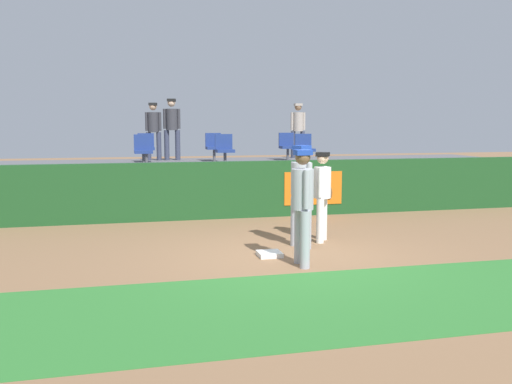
{
  "coord_description": "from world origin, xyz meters",
  "views": [
    {
      "loc": [
        -2.69,
        -8.77,
        2.28
      ],
      "look_at": [
        -0.3,
        1.19,
        1.0
      ],
      "focal_mm": 38.51,
      "sensor_mm": 36.0,
      "label": 1
    }
  ],
  "objects_px": {
    "seat_front_right": "(304,147)",
    "spectator_hooded": "(298,126)",
    "spectator_capped": "(153,127)",
    "seat_front_left": "(143,149)",
    "first_base": "(269,254)",
    "seat_front_center": "(224,148)",
    "player_fielder_home": "(323,190)",
    "player_runner_visitor": "(301,189)",
    "seat_back_left": "(146,146)",
    "seat_back_center": "(214,145)",
    "player_coach_visitor": "(302,199)",
    "spectator_casual": "(172,125)",
    "seat_back_right": "(287,145)"
  },
  "relations": [
    {
      "from": "seat_back_right",
      "to": "seat_front_right",
      "type": "relative_size",
      "value": 1.0
    },
    {
      "from": "seat_front_center",
      "to": "player_fielder_home",
      "type": "bearing_deg",
      "value": -76.09
    },
    {
      "from": "player_coach_visitor",
      "to": "seat_front_left",
      "type": "distance_m",
      "value": 6.59
    },
    {
      "from": "seat_front_left",
      "to": "seat_back_right",
      "type": "height_order",
      "value": "same"
    },
    {
      "from": "first_base",
      "to": "player_coach_visitor",
      "type": "bearing_deg",
      "value": -64.42
    },
    {
      "from": "player_fielder_home",
      "to": "seat_front_center",
      "type": "bearing_deg",
      "value": -134.24
    },
    {
      "from": "seat_front_right",
      "to": "seat_back_left",
      "type": "bearing_deg",
      "value": 156.84
    },
    {
      "from": "seat_back_center",
      "to": "spectator_hooded",
      "type": "relative_size",
      "value": 0.47
    },
    {
      "from": "seat_front_center",
      "to": "seat_back_center",
      "type": "bearing_deg",
      "value": 90.0
    },
    {
      "from": "spectator_casual",
      "to": "seat_front_center",
      "type": "bearing_deg",
      "value": 124.01
    },
    {
      "from": "seat_front_center",
      "to": "spectator_capped",
      "type": "distance_m",
      "value": 3.23
    },
    {
      "from": "seat_back_left",
      "to": "spectator_capped",
      "type": "height_order",
      "value": "spectator_capped"
    },
    {
      "from": "player_runner_visitor",
      "to": "seat_front_left",
      "type": "xyz_separation_m",
      "value": [
        -2.66,
        4.89,
        0.54
      ]
    },
    {
      "from": "first_base",
      "to": "seat_back_left",
      "type": "bearing_deg",
      "value": 103.79
    },
    {
      "from": "player_coach_visitor",
      "to": "seat_back_right",
      "type": "relative_size",
      "value": 2.23
    },
    {
      "from": "player_runner_visitor",
      "to": "spectator_hooded",
      "type": "xyz_separation_m",
      "value": [
        2.42,
        7.77,
        1.1
      ]
    },
    {
      "from": "first_base",
      "to": "seat_front_right",
      "type": "bearing_deg",
      "value": 65.91
    },
    {
      "from": "player_coach_visitor",
      "to": "seat_front_left",
      "type": "height_order",
      "value": "seat_front_left"
    },
    {
      "from": "first_base",
      "to": "seat_front_center",
      "type": "height_order",
      "value": "seat_front_center"
    },
    {
      "from": "seat_back_left",
      "to": "spectator_capped",
      "type": "relative_size",
      "value": 0.48
    },
    {
      "from": "seat_back_center",
      "to": "seat_back_right",
      "type": "relative_size",
      "value": 1.0
    },
    {
      "from": "player_fielder_home",
      "to": "seat_front_center",
      "type": "xyz_separation_m",
      "value": [
        -1.11,
        4.48,
        0.63
      ]
    },
    {
      "from": "player_coach_visitor",
      "to": "seat_front_left",
      "type": "bearing_deg",
      "value": -158.5
    },
    {
      "from": "player_fielder_home",
      "to": "seat_front_center",
      "type": "relative_size",
      "value": 2.07
    },
    {
      "from": "player_coach_visitor",
      "to": "seat_back_center",
      "type": "bearing_deg",
      "value": -177.61
    },
    {
      "from": "player_runner_visitor",
      "to": "player_coach_visitor",
      "type": "relative_size",
      "value": 1.01
    },
    {
      "from": "player_fielder_home",
      "to": "seat_front_center",
      "type": "distance_m",
      "value": 4.66
    },
    {
      "from": "player_fielder_home",
      "to": "seat_front_right",
      "type": "height_order",
      "value": "seat_front_right"
    },
    {
      "from": "first_base",
      "to": "seat_back_right",
      "type": "height_order",
      "value": "seat_back_right"
    },
    {
      "from": "seat_back_left",
      "to": "seat_back_right",
      "type": "relative_size",
      "value": 1.0
    },
    {
      "from": "first_base",
      "to": "spectator_capped",
      "type": "bearing_deg",
      "value": 100.53
    },
    {
      "from": "seat_back_center",
      "to": "spectator_casual",
      "type": "height_order",
      "value": "spectator_casual"
    },
    {
      "from": "seat_front_center",
      "to": "seat_front_right",
      "type": "height_order",
      "value": "same"
    },
    {
      "from": "player_fielder_home",
      "to": "player_coach_visitor",
      "type": "bearing_deg",
      "value": 1.96
    },
    {
      "from": "player_runner_visitor",
      "to": "seat_back_center",
      "type": "height_order",
      "value": "seat_back_center"
    },
    {
      "from": "player_runner_visitor",
      "to": "seat_back_left",
      "type": "distance_m",
      "value": 7.17
    },
    {
      "from": "spectator_capped",
      "to": "spectator_casual",
      "type": "distance_m",
      "value": 0.56
    },
    {
      "from": "player_runner_visitor",
      "to": "seat_front_left",
      "type": "bearing_deg",
      "value": -175.73
    },
    {
      "from": "seat_front_left",
      "to": "seat_back_left",
      "type": "distance_m",
      "value": 1.81
    },
    {
      "from": "player_coach_visitor",
      "to": "spectator_casual",
      "type": "xyz_separation_m",
      "value": [
        -1.3,
        8.8,
        1.16
      ]
    },
    {
      "from": "seat_front_center",
      "to": "seat_back_left",
      "type": "relative_size",
      "value": 1.0
    },
    {
      "from": "spectator_capped",
      "to": "seat_front_left",
      "type": "bearing_deg",
      "value": 92.12
    },
    {
      "from": "seat_front_left",
      "to": "spectator_capped",
      "type": "height_order",
      "value": "spectator_capped"
    },
    {
      "from": "seat_front_right",
      "to": "spectator_hooded",
      "type": "distance_m",
      "value": 3.02
    },
    {
      "from": "seat_back_center",
      "to": "seat_front_right",
      "type": "bearing_deg",
      "value": -38.9
    },
    {
      "from": "seat_front_right",
      "to": "spectator_casual",
      "type": "relative_size",
      "value": 0.45
    },
    {
      "from": "seat_back_center",
      "to": "seat_front_left",
      "type": "xyz_separation_m",
      "value": [
        -2.12,
        -1.8,
        -0.0
      ]
    },
    {
      "from": "seat_back_center",
      "to": "seat_back_right",
      "type": "distance_m",
      "value": 2.28
    },
    {
      "from": "first_base",
      "to": "seat_front_center",
      "type": "relative_size",
      "value": 0.48
    },
    {
      "from": "seat_front_left",
      "to": "spectator_capped",
      "type": "bearing_deg",
      "value": 81.43
    }
  ]
}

